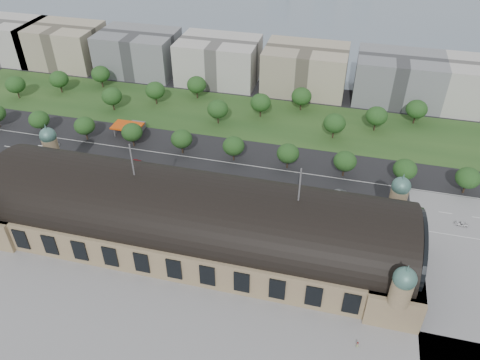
% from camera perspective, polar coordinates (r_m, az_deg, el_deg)
% --- Properties ---
extents(ground, '(900.00, 900.00, 0.00)m').
position_cam_1_polar(ground, '(168.91, -5.42, -7.37)').
color(ground, black).
rests_on(ground, ground).
extents(station, '(150.00, 48.40, 44.30)m').
position_cam_1_polar(station, '(161.99, -5.63, -4.75)').
color(station, '#93805B').
rests_on(station, ground).
extents(plaza_south, '(190.00, 48.00, 0.12)m').
position_cam_1_polar(plaza_south, '(140.24, -7.40, -20.23)').
color(plaza_south, gray).
rests_on(plaza_south, ground).
extents(road_slab, '(260.00, 26.00, 0.10)m').
position_cam_1_polar(road_slab, '(202.03, -7.36, 0.89)').
color(road_slab, black).
rests_on(road_slab, ground).
extents(grass_belt, '(300.00, 45.00, 0.10)m').
position_cam_1_polar(grass_belt, '(244.73, -1.78, 8.01)').
color(grass_belt, '#21451B').
rests_on(grass_belt, ground).
extents(petrol_station, '(14.00, 13.00, 5.05)m').
position_cam_1_polar(petrol_station, '(233.92, -12.94, 6.43)').
color(petrol_station, '#D1470C').
rests_on(petrol_station, ground).
extents(lake, '(700.00, 320.00, 0.08)m').
position_cam_1_polar(lake, '(430.18, 8.18, 20.41)').
color(lake, slate).
rests_on(lake, ground).
extents(office_0, '(45.00, 32.00, 24.00)m').
position_cam_1_polar(office_0, '(343.55, -26.49, 15.09)').
color(office_0, '#B3B0AA').
rests_on(office_0, ground).
extents(office_1, '(45.00, 32.00, 24.00)m').
position_cam_1_polar(office_1, '(320.03, -20.70, 15.14)').
color(office_1, tan).
rests_on(office_1, ground).
extents(office_2, '(45.00, 32.00, 24.00)m').
position_cam_1_polar(office_2, '(295.65, -12.28, 14.95)').
color(office_2, gray).
rests_on(office_2, ground).
extents(office_3, '(45.00, 32.00, 24.00)m').
position_cam_1_polar(office_3, '(278.20, -2.61, 14.36)').
color(office_3, '#B3B0AA').
rests_on(office_3, ground).
extents(office_4, '(45.00, 32.00, 24.00)m').
position_cam_1_polar(office_4, '(269.04, 7.95, 13.26)').
color(office_4, tan).
rests_on(office_4, ground).
extents(office_5, '(45.00, 32.00, 24.00)m').
position_cam_1_polar(office_5, '(269.02, 18.75, 11.67)').
color(office_5, gray).
rests_on(office_5, ground).
extents(tree_row_1, '(9.60, 9.60, 11.52)m').
position_cam_1_polar(tree_row_1, '(244.10, -23.30, 6.79)').
color(tree_row_1, '#2D2116').
rests_on(tree_row_1, ground).
extents(tree_row_2, '(9.60, 9.60, 11.52)m').
position_cam_1_polar(tree_row_2, '(231.06, -18.43, 6.30)').
color(tree_row_2, '#2D2116').
rests_on(tree_row_2, ground).
extents(tree_row_3, '(9.60, 9.60, 11.52)m').
position_cam_1_polar(tree_row_3, '(219.87, -13.04, 5.70)').
color(tree_row_3, '#2D2116').
rests_on(tree_row_3, ground).
extents(tree_row_4, '(9.60, 9.60, 11.52)m').
position_cam_1_polar(tree_row_4, '(210.83, -7.13, 4.99)').
color(tree_row_4, '#2D2116').
rests_on(tree_row_4, ground).
extents(tree_row_5, '(9.60, 9.60, 11.52)m').
position_cam_1_polar(tree_row_5, '(204.23, -0.79, 4.17)').
color(tree_row_5, '#2D2116').
rests_on(tree_row_5, ground).
extents(tree_row_6, '(9.60, 9.60, 11.52)m').
position_cam_1_polar(tree_row_6, '(200.30, 5.87, 3.24)').
color(tree_row_6, '#2D2116').
rests_on(tree_row_6, ground).
extents(tree_row_7, '(9.60, 9.60, 11.52)m').
position_cam_1_polar(tree_row_7, '(199.20, 12.69, 2.25)').
color(tree_row_7, '#2D2116').
rests_on(tree_row_7, ground).
extents(tree_row_8, '(9.60, 9.60, 11.52)m').
position_cam_1_polar(tree_row_8, '(200.99, 19.47, 1.23)').
color(tree_row_8, '#2D2116').
rests_on(tree_row_8, ground).
extents(tree_row_9, '(9.60, 9.60, 11.52)m').
position_cam_1_polar(tree_row_9, '(205.58, 26.04, 0.23)').
color(tree_row_9, '#2D2116').
rests_on(tree_row_9, ground).
extents(tree_belt_0, '(10.40, 10.40, 12.48)m').
position_cam_1_polar(tree_belt_0, '(284.78, -25.71, 10.44)').
color(tree_belt_0, '#2D2116').
rests_on(tree_belt_0, ground).
extents(tree_belt_1, '(10.40, 10.40, 12.48)m').
position_cam_1_polar(tree_belt_1, '(282.26, -21.21, 11.39)').
color(tree_belt_1, '#2D2116').
rests_on(tree_belt_1, ground).
extents(tree_belt_2, '(10.40, 10.40, 12.48)m').
position_cam_1_polar(tree_belt_2, '(281.51, -16.64, 12.28)').
color(tree_belt_2, '#2D2116').
rests_on(tree_belt_2, ground).
extents(tree_belt_3, '(10.40, 10.40, 12.48)m').
position_cam_1_polar(tree_belt_3, '(253.74, -15.36, 9.82)').
color(tree_belt_3, '#2D2116').
rests_on(tree_belt_3, ground).
extents(tree_belt_4, '(10.40, 10.40, 12.48)m').
position_cam_1_polar(tree_belt_4, '(255.19, -10.31, 10.71)').
color(tree_belt_4, '#2D2116').
rests_on(tree_belt_4, ground).
extents(tree_belt_5, '(10.40, 10.40, 12.48)m').
position_cam_1_polar(tree_belt_5, '(258.59, -5.32, 11.50)').
color(tree_belt_5, '#2D2116').
rests_on(tree_belt_5, ground).
extents(tree_belt_6, '(10.40, 10.40, 12.48)m').
position_cam_1_polar(tree_belt_6, '(232.74, -2.73, 8.64)').
color(tree_belt_6, '#2D2116').
rests_on(tree_belt_6, ground).
extents(tree_belt_7, '(10.40, 10.40, 12.48)m').
position_cam_1_polar(tree_belt_7, '(238.90, 2.53, 9.42)').
color(tree_belt_7, '#2D2116').
rests_on(tree_belt_7, ground).
extents(tree_belt_8, '(10.40, 10.40, 12.48)m').
position_cam_1_polar(tree_belt_8, '(246.95, 7.51, 10.08)').
color(tree_belt_8, '#2D2116').
rests_on(tree_belt_8, ground).
extents(tree_belt_9, '(10.40, 10.40, 12.48)m').
position_cam_1_polar(tree_belt_9, '(224.61, 11.45, 6.81)').
color(tree_belt_9, '#2D2116').
rests_on(tree_belt_9, ground).
extents(tree_belt_10, '(10.40, 10.40, 12.48)m').
position_cam_1_polar(tree_belt_10, '(235.63, 16.32, 7.51)').
color(tree_belt_10, '#2D2116').
rests_on(tree_belt_10, ground).
extents(tree_belt_11, '(10.40, 10.40, 12.48)m').
position_cam_1_polar(tree_belt_11, '(248.19, 20.74, 8.09)').
color(tree_belt_11, '#2D2116').
rests_on(tree_belt_11, ground).
extents(traffic_car_1, '(4.44, 2.06, 1.41)m').
position_cam_1_polar(traffic_car_1, '(234.42, -21.65, 4.06)').
color(traffic_car_1, gray).
rests_on(traffic_car_1, ground).
extents(traffic_car_2, '(5.01, 2.36, 1.39)m').
position_cam_1_polar(traffic_car_2, '(209.85, -14.95, 1.56)').
color(traffic_car_2, black).
rests_on(traffic_car_2, ground).
extents(traffic_car_3, '(5.07, 2.60, 1.41)m').
position_cam_1_polar(traffic_car_3, '(211.30, -12.54, 2.25)').
color(traffic_car_3, maroon).
rests_on(traffic_car_3, ground).
extents(traffic_car_5, '(5.06, 2.29, 1.61)m').
position_cam_1_polar(traffic_car_5, '(192.72, 12.17, -1.41)').
color(traffic_car_5, '#55585C').
rests_on(traffic_car_5, ground).
extents(traffic_car_6, '(4.85, 2.53, 1.30)m').
position_cam_1_polar(traffic_car_6, '(192.18, 25.34, -4.84)').
color(traffic_car_6, white).
rests_on(traffic_car_6, ground).
extents(parked_car_0, '(4.88, 3.66, 1.54)m').
position_cam_1_polar(parked_car_0, '(215.85, -21.91, 1.07)').
color(parked_car_0, black).
rests_on(parked_car_0, ground).
extents(parked_car_1, '(5.80, 5.37, 1.51)m').
position_cam_1_polar(parked_car_1, '(215.03, -21.58, 1.01)').
color(parked_car_1, maroon).
rests_on(parked_car_1, ground).
extents(parked_car_2, '(4.96, 3.56, 1.33)m').
position_cam_1_polar(parked_car_2, '(212.05, -20.30, 0.78)').
color(parked_car_2, '#1D1A4A').
rests_on(parked_car_2, ground).
extents(parked_car_3, '(4.63, 3.94, 1.50)m').
position_cam_1_polar(parked_car_3, '(196.96, -13.31, -0.68)').
color(parked_car_3, '#5B5D63').
rests_on(parked_car_3, ground).
extents(parked_car_4, '(4.49, 3.94, 1.47)m').
position_cam_1_polar(parked_car_4, '(203.12, -17.93, -0.33)').
color(parked_car_4, silver).
rests_on(parked_car_4, ground).
extents(parked_car_5, '(5.38, 4.36, 1.36)m').
position_cam_1_polar(parked_car_5, '(192.37, -9.96, -1.21)').
color(parked_car_5, gray).
rests_on(parked_car_5, ground).
extents(parked_car_6, '(4.77, 3.63, 1.29)m').
position_cam_1_polar(parked_car_6, '(188.53, -8.59, -1.95)').
color(parked_car_6, black).
rests_on(parked_car_6, ground).
extents(bus_west, '(12.88, 3.64, 3.55)m').
position_cam_1_polar(bus_west, '(191.10, -2.72, -0.49)').
color(bus_west, red).
rests_on(bus_west, ground).
extents(bus_mid, '(11.16, 3.62, 3.05)m').
position_cam_1_polar(bus_mid, '(192.31, -4.42, -0.39)').
color(bus_mid, silver).
rests_on(bus_mid, ground).
extents(bus_east, '(13.61, 3.52, 3.77)m').
position_cam_1_polar(bus_east, '(181.74, 7.82, -3.06)').
color(bus_east, beige).
rests_on(bus_east, ground).
extents(pedestrian_0, '(1.02, 0.68, 1.94)m').
position_cam_1_polar(pedestrian_0, '(143.48, 14.12, -18.88)').
color(pedestrian_0, gray).
rests_on(pedestrian_0, ground).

